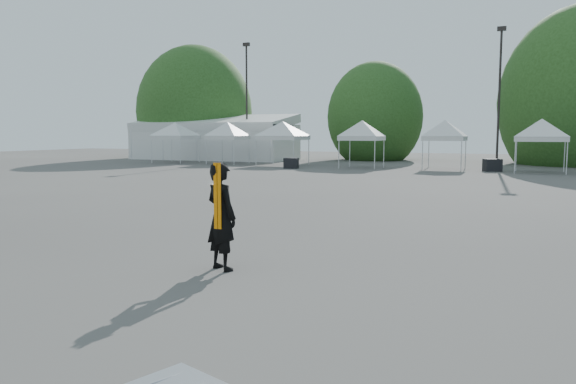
% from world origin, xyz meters
% --- Properties ---
extents(ground, '(120.00, 120.00, 0.00)m').
position_xyz_m(ground, '(0.00, 0.00, 0.00)').
color(ground, '#474442').
rests_on(ground, ground).
extents(marquee, '(15.00, 6.25, 4.23)m').
position_xyz_m(marquee, '(-22.00, 35.00, 1.97)').
color(marquee, silver).
rests_on(marquee, ground).
extents(light_pole_west, '(0.60, 0.25, 10.30)m').
position_xyz_m(light_pole_west, '(-18.00, 34.00, 5.77)').
color(light_pole_west, black).
rests_on(light_pole_west, ground).
extents(light_pole_east, '(0.60, 0.25, 9.80)m').
position_xyz_m(light_pole_east, '(3.00, 32.00, 5.52)').
color(light_pole_east, black).
rests_on(light_pole_east, ground).
extents(tree_far_w, '(4.80, 4.80, 7.30)m').
position_xyz_m(tree_far_w, '(-26.00, 38.00, 4.54)').
color(tree_far_w, '#382314').
rests_on(tree_far_w, ground).
extents(tree_mid_w, '(4.16, 4.16, 6.33)m').
position_xyz_m(tree_mid_w, '(-8.00, 40.00, 3.93)').
color(tree_mid_w, '#382314').
rests_on(tree_mid_w, ground).
extents(tent_a, '(4.24, 4.24, 3.88)m').
position_xyz_m(tent_a, '(-21.98, 28.80, 3.06)').
color(tent_a, silver).
rests_on(tent_a, ground).
extents(tent_b, '(3.81, 3.81, 3.88)m').
position_xyz_m(tent_b, '(-17.02, 28.80, 3.06)').
color(tent_b, silver).
rests_on(tent_b, ground).
extents(tent_c, '(4.60, 4.60, 3.88)m').
position_xyz_m(tent_c, '(-12.17, 28.72, 3.06)').
color(tent_c, silver).
rests_on(tent_c, ground).
extents(tent_d, '(3.88, 3.88, 3.88)m').
position_xyz_m(tent_d, '(-5.74, 27.96, 3.06)').
color(tent_d, silver).
rests_on(tent_d, ground).
extents(tent_e, '(3.82, 3.82, 3.88)m').
position_xyz_m(tent_e, '(-0.19, 28.82, 3.06)').
color(tent_e, silver).
rests_on(tent_e, ground).
extents(tent_f, '(4.27, 4.27, 3.88)m').
position_xyz_m(tent_f, '(5.75, 27.55, 3.06)').
color(tent_f, silver).
rests_on(tent_f, ground).
extents(man, '(0.83, 0.71, 1.93)m').
position_xyz_m(man, '(0.23, -1.83, 0.97)').
color(man, black).
rests_on(man, ground).
extents(crate_west, '(1.03, 0.86, 0.73)m').
position_xyz_m(crate_west, '(-10.04, 25.35, 0.36)').
color(crate_west, black).
rests_on(crate_west, ground).
extents(crate_mid, '(1.27, 1.15, 0.80)m').
position_xyz_m(crate_mid, '(2.98, 27.69, 0.40)').
color(crate_mid, black).
rests_on(crate_mid, ground).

